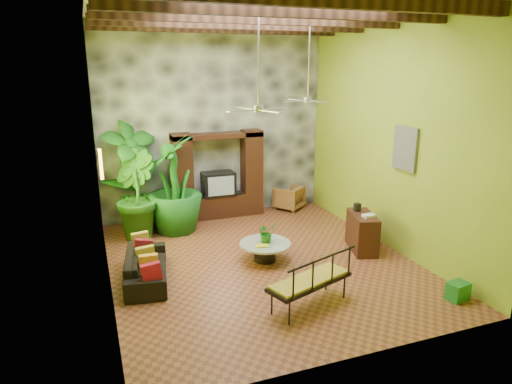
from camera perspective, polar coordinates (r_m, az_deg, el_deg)
name	(u,v)px	position (r m, az deg, el deg)	size (l,w,h in m)	color
ground	(260,261)	(9.65, 0.55, -8.64)	(7.00, 7.00, 0.00)	brown
ceiling	(261,5)	(8.86, 0.65, 22.33)	(6.00, 7.00, 0.02)	silver
back_wall	(213,122)	(12.22, -5.38, 8.67)	(6.00, 0.02, 5.00)	olive
left_wall	(99,153)	(8.34, -19.08, 4.64)	(0.02, 7.00, 5.00)	olive
right_wall	(390,135)	(10.37, 16.37, 6.87)	(0.02, 7.00, 5.00)	olive
stone_accent_wall	(214,123)	(12.16, -5.30, 8.64)	(5.98, 0.10, 4.98)	#313338
ceiling_beams	(261,18)	(8.84, 0.64, 20.91)	(5.95, 5.36, 0.22)	#3B2113
entertainment_center	(218,182)	(12.16, -4.75, 1.28)	(2.40, 0.55, 2.30)	black
ceiling_fan_front	(258,97)	(8.37, 0.31, 11.76)	(1.28, 1.28, 1.86)	#A7A7AC
ceiling_fan_back	(308,91)	(10.56, 6.52, 12.47)	(1.28, 1.28, 1.86)	#A7A7AC
wall_art_mask	(101,164)	(9.40, -18.84, 3.33)	(0.06, 0.32, 0.55)	#C89217
wall_art_painting	(405,149)	(9.91, 18.15, 5.17)	(0.06, 0.70, 0.90)	#2B639E
sofa	(146,266)	(9.01, -13.55, -9.00)	(1.89, 0.74, 0.55)	black
wicker_armchair	(289,197)	(12.98, 4.13, -0.68)	(0.71, 0.73, 0.66)	olive
tall_plant_a	(133,174)	(11.58, -15.07, 2.15)	(1.45, 0.98, 2.75)	#1C621A
tall_plant_b	(134,195)	(10.99, -14.96, -0.37)	(1.14, 0.92, 2.08)	#25641A
tall_plant_c	(174,184)	(11.14, -10.21, 0.93)	(1.33, 1.33, 2.38)	#185E1C
coffee_table	(265,249)	(9.58, 1.15, -7.16)	(1.07, 1.07, 0.40)	black
centerpiece_plant	(266,232)	(9.50, 1.32, -5.05)	(0.38, 0.33, 0.42)	#1B5E18
yellow_tray	(262,246)	(9.34, 0.75, -6.74)	(0.25, 0.18, 0.03)	yellow
iron_bench	(312,279)	(7.76, 7.00, -10.75)	(1.65, 1.06, 0.57)	black
side_console	(362,232)	(10.33, 13.13, -4.92)	(0.47, 1.04, 0.83)	#382012
green_bin	(458,291)	(8.86, 23.90, -11.26)	(0.36, 0.27, 0.32)	#1B6834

